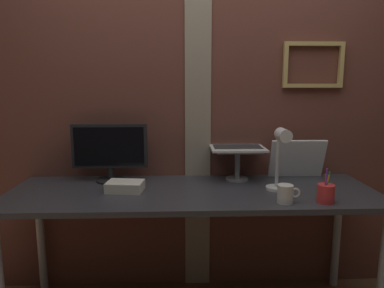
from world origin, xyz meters
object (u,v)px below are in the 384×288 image
at_px(desk_lamp, 281,153).
at_px(pen_cup, 326,193).
at_px(monitor, 110,149).
at_px(coffee_mug, 286,194).
at_px(whiteboard_panel, 297,159).
at_px(laptop, 236,139).

bearing_deg(desk_lamp, pen_cup, -43.39).
xyz_separation_m(monitor, coffee_mug, (0.96, -0.44, -0.16)).
distance_m(monitor, desk_lamp, 1.02).
bearing_deg(coffee_mug, whiteboard_panel, 65.88).
relative_size(monitor, coffee_mug, 3.84).
bearing_deg(laptop, pen_cup, -53.25).
relative_size(monitor, whiteboard_panel, 1.31).
height_order(laptop, pen_cup, laptop).
relative_size(whiteboard_panel, pen_cup, 1.95).
relative_size(pen_cup, coffee_mug, 1.50).
bearing_deg(desk_lamp, whiteboard_panel, 56.91).
bearing_deg(laptop, whiteboard_panel, -3.74).
height_order(monitor, whiteboard_panel, monitor).
distance_m(monitor, whiteboard_panel, 1.18).
height_order(desk_lamp, coffee_mug, desk_lamp).
height_order(monitor, coffee_mug, monitor).
bearing_deg(monitor, pen_cup, -20.74).
distance_m(monitor, laptop, 0.79).
bearing_deg(whiteboard_panel, laptop, 176.26).
xyz_separation_m(pen_cup, coffee_mug, (-0.21, 0.00, -0.00)).
xyz_separation_m(laptop, whiteboard_panel, (0.39, -0.03, -0.13)).
bearing_deg(monitor, laptop, 4.81).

